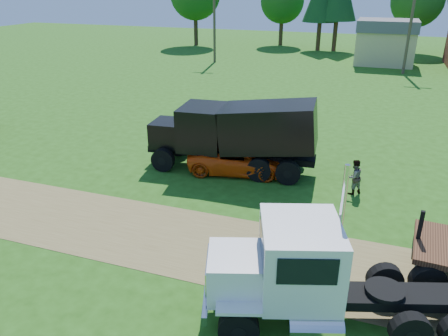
% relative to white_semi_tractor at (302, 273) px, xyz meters
% --- Properties ---
extents(ground, '(140.00, 140.00, 0.00)m').
position_rel_white_semi_tractor_xyz_m(ground, '(-2.50, 2.53, -1.48)').
color(ground, '#214B10').
rests_on(ground, ground).
extents(dirt_track, '(120.00, 4.20, 0.01)m').
position_rel_white_semi_tractor_xyz_m(dirt_track, '(-2.50, 2.53, -1.48)').
color(dirt_track, brown).
rests_on(dirt_track, ground).
extents(white_semi_tractor, '(7.32, 4.30, 4.34)m').
position_rel_white_semi_tractor_xyz_m(white_semi_tractor, '(0.00, 0.00, 0.00)').
color(white_semi_tractor, black).
rests_on(white_semi_tractor, ground).
extents(black_dump_truck, '(8.27, 3.13, 3.53)m').
position_rel_white_semi_tractor_xyz_m(black_dump_truck, '(-4.72, 9.22, 0.46)').
color(black_dump_truck, black).
rests_on(black_dump_truck, ground).
extents(orange_pickup, '(5.17, 3.08, 1.35)m').
position_rel_white_semi_tractor_xyz_m(orange_pickup, '(-4.54, 8.97, -0.81)').
color(orange_pickup, '#EA4A0B').
rests_on(orange_pickup, ground).
extents(spectator_b, '(0.96, 0.95, 1.56)m').
position_rel_white_semi_tractor_xyz_m(spectator_b, '(0.81, 8.38, -0.70)').
color(spectator_b, '#999999').
rests_on(spectator_b, ground).
extents(tan_shed, '(6.20, 5.40, 4.70)m').
position_rel_white_semi_tractor_xyz_m(tan_shed, '(1.50, 42.53, 0.94)').
color(tan_shed, tan).
rests_on(tan_shed, ground).
extents(utility_poles, '(42.20, 0.28, 9.00)m').
position_rel_white_semi_tractor_xyz_m(utility_poles, '(3.50, 37.53, 3.23)').
color(utility_poles, brown).
rests_on(utility_poles, ground).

